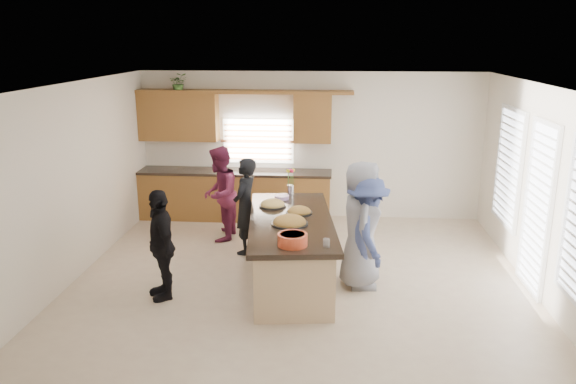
# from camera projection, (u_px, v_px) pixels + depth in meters

# --- Properties ---
(floor) EXTENTS (6.50, 6.50, 0.00)m
(floor) POSITION_uv_depth(u_px,v_px,m) (300.00, 277.00, 8.25)
(floor) COLOR beige
(floor) RESTS_ON ground
(room_shell) EXTENTS (6.52, 6.02, 2.81)m
(room_shell) POSITION_uv_depth(u_px,v_px,m) (301.00, 150.00, 7.74)
(room_shell) COLOR silver
(room_shell) RESTS_ON ground
(back_cabinetry) EXTENTS (4.08, 0.66, 2.46)m
(back_cabinetry) POSITION_uv_depth(u_px,v_px,m) (233.00, 172.00, 10.75)
(back_cabinetry) COLOR olive
(back_cabinetry) RESTS_ON ground
(right_wall_glazing) EXTENTS (0.06, 4.00, 2.25)m
(right_wall_glazing) POSITION_uv_depth(u_px,v_px,m) (540.00, 197.00, 7.50)
(right_wall_glazing) COLOR white
(right_wall_glazing) RESTS_ON ground
(island) EXTENTS (1.45, 2.81, 0.95)m
(island) POSITION_uv_depth(u_px,v_px,m) (291.00, 252.00, 7.98)
(island) COLOR tan
(island) RESTS_ON ground
(platter_front) EXTENTS (0.51, 0.51, 0.20)m
(platter_front) POSITION_uv_depth(u_px,v_px,m) (290.00, 222.00, 7.61)
(platter_front) COLOR black
(platter_front) RESTS_ON island
(platter_mid) EXTENTS (0.38, 0.38, 0.15)m
(platter_mid) POSITION_uv_depth(u_px,v_px,m) (299.00, 212.00, 8.08)
(platter_mid) COLOR black
(platter_mid) RESTS_ON island
(platter_back) EXTENTS (0.41, 0.41, 0.17)m
(platter_back) POSITION_uv_depth(u_px,v_px,m) (273.00, 205.00, 8.42)
(platter_back) COLOR black
(platter_back) RESTS_ON island
(salad_bowl) EXTENTS (0.37, 0.37, 0.15)m
(salad_bowl) POSITION_uv_depth(u_px,v_px,m) (293.00, 239.00, 6.82)
(salad_bowl) COLOR #D24726
(salad_bowl) RESTS_ON island
(clear_cup) EXTENTS (0.08, 0.08, 0.11)m
(clear_cup) POSITION_uv_depth(u_px,v_px,m) (326.00, 243.00, 6.78)
(clear_cup) COLOR white
(clear_cup) RESTS_ON island
(plate_stack) EXTENTS (0.23, 0.23, 0.05)m
(plate_stack) POSITION_uv_depth(u_px,v_px,m) (282.00, 197.00, 8.82)
(plate_stack) COLOR #C295D9
(plate_stack) RESTS_ON island
(flower_vase) EXTENTS (0.14, 0.14, 0.43)m
(flower_vase) POSITION_uv_depth(u_px,v_px,m) (291.00, 180.00, 8.99)
(flower_vase) COLOR silver
(flower_vase) RESTS_ON island
(potted_plant) EXTENTS (0.40, 0.37, 0.36)m
(potted_plant) POSITION_uv_depth(u_px,v_px,m) (179.00, 83.00, 10.47)
(potted_plant) COLOR #3E6C2B
(potted_plant) RESTS_ON back_cabinetry
(woman_left_back) EXTENTS (0.49, 0.64, 1.57)m
(woman_left_back) POSITION_uv_depth(u_px,v_px,m) (245.00, 206.00, 9.01)
(woman_left_back) COLOR black
(woman_left_back) RESTS_ON ground
(woman_left_mid) EXTENTS (0.65, 0.82, 1.63)m
(woman_left_mid) POSITION_uv_depth(u_px,v_px,m) (220.00, 194.00, 9.60)
(woman_left_mid) COLOR maroon
(woman_left_mid) RESTS_ON ground
(woman_left_front) EXTENTS (0.75, 0.95, 1.51)m
(woman_left_front) POSITION_uv_depth(u_px,v_px,m) (161.00, 244.00, 7.44)
(woman_left_front) COLOR black
(woman_left_front) RESTS_ON ground
(woman_right_back) EXTENTS (0.77, 1.13, 1.61)m
(woman_right_back) POSITION_uv_depth(u_px,v_px,m) (367.00, 233.00, 7.71)
(woman_right_back) COLOR #364377
(woman_right_back) RESTS_ON ground
(woman_right_front) EXTENTS (0.60, 0.90, 1.80)m
(woman_right_front) POSITION_uv_depth(u_px,v_px,m) (361.00, 225.00, 7.76)
(woman_right_front) COLOR gray
(woman_right_front) RESTS_ON ground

